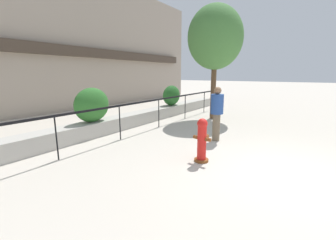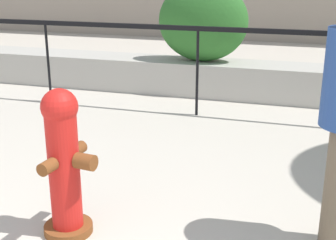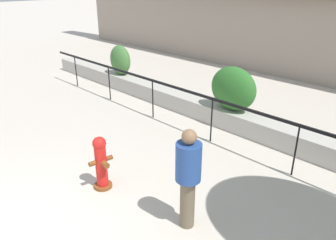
# 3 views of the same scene
# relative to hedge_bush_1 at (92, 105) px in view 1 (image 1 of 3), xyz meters

# --- Properties ---
(ground_plane) EXTENTS (120.00, 120.00, 0.00)m
(ground_plane) POSITION_rel_hedge_bush_1_xyz_m (0.19, -6.00, -1.08)
(ground_plane) COLOR beige
(building_facade) EXTENTS (30.00, 1.36, 8.00)m
(building_facade) POSITION_rel_hedge_bush_1_xyz_m (0.19, 5.98, 2.90)
(building_facade) COLOR gray
(building_facade) RESTS_ON ground
(planter_wall_low) EXTENTS (18.00, 0.70, 0.50)m
(planter_wall_low) POSITION_rel_hedge_bush_1_xyz_m (0.19, 0.00, -0.83)
(planter_wall_low) COLOR #B7B2A8
(planter_wall_low) RESTS_ON ground
(fence_railing_segment) EXTENTS (15.00, 0.05, 1.15)m
(fence_railing_segment) POSITION_rel_hedge_bush_1_xyz_m (0.19, -1.10, -0.07)
(fence_railing_segment) COLOR black
(fence_railing_segment) RESTS_ON ground
(hedge_bush_1) EXTENTS (1.33, 0.70, 1.17)m
(hedge_bush_1) POSITION_rel_hedge_bush_1_xyz_m (0.00, 0.00, 0.00)
(hedge_bush_1) COLOR #2D6B28
(hedge_bush_1) RESTS_ON planter_wall_low
(hedge_bush_2) EXTENTS (1.21, 0.70, 1.03)m
(hedge_bush_2) POSITION_rel_hedge_bush_1_xyz_m (4.97, 0.00, -0.07)
(hedge_bush_2) COLOR #235B23
(hedge_bush_2) RESTS_ON planter_wall_low
(fire_hydrant) EXTENTS (0.45, 0.48, 1.08)m
(fire_hydrant) POSITION_rel_hedge_bush_1_xyz_m (-0.02, -4.13, -0.53)
(fire_hydrant) COLOR brown
(fire_hydrant) RESTS_ON ground
(street_tree) EXTENTS (2.71, 2.44, 5.14)m
(street_tree) POSITION_rel_hedge_bush_1_xyz_m (5.18, -2.21, 2.62)
(street_tree) COLOR brown
(street_tree) RESTS_ON ground
(pedestrian) EXTENTS (0.56, 0.56, 1.73)m
(pedestrian) POSITION_rel_hedge_bush_1_xyz_m (1.83, -3.75, -0.10)
(pedestrian) COLOR brown
(pedestrian) RESTS_ON ground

